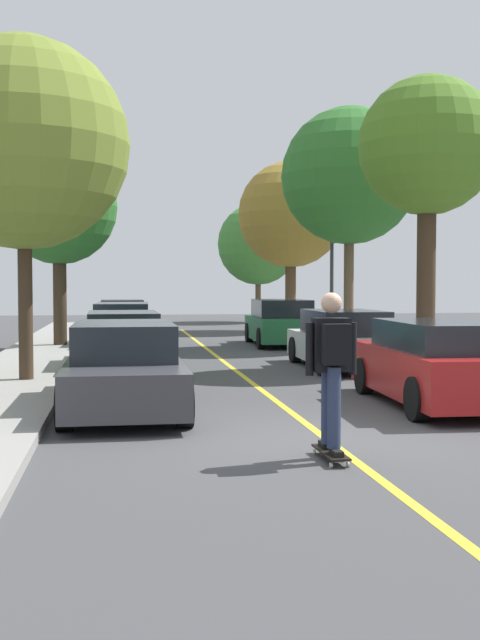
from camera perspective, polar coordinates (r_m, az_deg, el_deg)
name	(u,v)px	position (r m, az deg, el deg)	size (l,w,h in m)	color
ground	(326,439)	(10.06, 6.26, -8.57)	(80.00, 80.00, 0.00)	#424244
center_line	(267,394)	(13.91, 1.99, -5.42)	(0.12, 39.20, 0.01)	gold
parked_car_left_nearest	(124,368)	(12.21, -8.42, -3.50)	(1.83, 4.40, 1.35)	#38383D
parked_car_left_near	(123,342)	(17.92, -8.50, -1.56)	(1.91, 4.53, 1.32)	#1E5B33
parked_car_left_far	(122,325)	(24.25, -8.55, -0.39)	(2.01, 4.61, 1.37)	#196066
parked_car_left_farthest	(122,317)	(31.06, -8.58, 0.24)	(1.99, 4.21, 1.33)	navy
parked_car_right_nearest	(440,363)	(12.96, 14.35, -3.07)	(2.04, 4.27, 1.36)	maroon
parked_car_right_near	(343,340)	(18.22, 7.47, -1.46)	(1.84, 4.23, 1.35)	#B7B7BC
parked_car_right_far	(282,323)	(24.93, 3.05, -0.24)	(2.07, 4.28, 1.45)	#1E5B33
street_tree_left_nearest	(23,144)	(15.63, -15.47, 12.20)	(3.98, 3.98, 6.44)	#3D2D1E
street_tree_left_near	(59,207)	(24.04, -13.02, 7.97)	(3.43, 3.43, 5.82)	#3D2D1E
street_tree_right_nearest	(427,149)	(18.63, 13.47, 12.02)	(3.14, 3.14, 6.51)	#3D2D1E
street_tree_right_near	(349,176)	(24.38, 7.96, 10.29)	(4.15, 4.15, 7.15)	brown
street_tree_right_far	(291,215)	(32.31, 3.71, 7.62)	(4.32, 4.32, 6.79)	#4C3823
street_tree_right_farthest	(258,244)	(39.76, 1.33, 5.53)	(4.11, 4.11, 5.87)	brown
fire_hydrant	(405,347)	(18.67, 11.93, -1.92)	(0.20, 0.20, 0.70)	#B2140F
streetlamp	(332,233)	(25.78, 6.70, 6.31)	(0.36, 0.24, 6.11)	#38383D
skateboard	(331,453)	(8.86, 6.60, -9.55)	(0.23, 0.84, 0.10)	black
skateboarder	(332,361)	(8.67, 6.70, -2.99)	(0.58, 0.70, 1.76)	black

